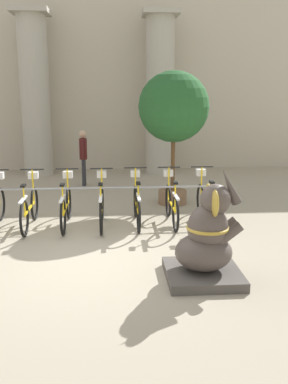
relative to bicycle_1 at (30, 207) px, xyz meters
The scene contains 14 objects.
ground_plane 2.23m from the bicycle_1, 55.50° to the right, with size 60.00×60.00×0.00m, color #9E937F.
building_facade 7.37m from the bicycle_1, 79.65° to the left, with size 20.00×0.20×6.00m.
column_left 6.25m from the bicycle_1, 97.51° to the left, with size 1.15×1.15×5.16m.
column_right 7.00m from the bicycle_1, 60.75° to the left, with size 1.15×1.15×5.16m.
bike_rack 1.46m from the bicycle_1, ahead, with size 4.90×0.05×0.77m.
bicycle_1 is the anchor object (origin of this frame).
bicycle_2 0.72m from the bicycle_1, ahead, with size 0.48×1.80×1.11m.
bicycle_3 1.43m from the bicycle_1, ahead, with size 0.48×1.80×1.11m.
bicycle_4 2.15m from the bicycle_1, ahead, with size 0.48×1.80×1.11m.
bicycle_5 2.87m from the bicycle_1, ahead, with size 0.48×1.80×1.11m.
bicycle_6 3.58m from the bicycle_1, ahead, with size 0.48×1.80×1.11m.
elephant_statue 4.02m from the bicycle_1, 41.86° to the right, with size 1.07×1.07×1.65m.
person_pedestrian 4.07m from the bicycle_1, 78.06° to the left, with size 0.21×0.47×1.60m.
potted_tree 3.97m from the bicycle_1, 28.04° to the left, with size 1.66×1.66×3.16m.
Camera 1 is at (0.42, -6.60, 2.65)m, focal length 40.00 mm.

